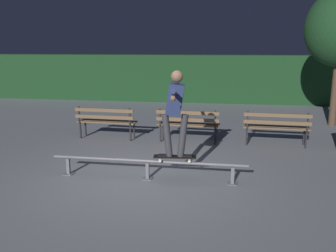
{
  "coord_description": "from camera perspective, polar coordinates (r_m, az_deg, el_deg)",
  "views": [
    {
      "loc": [
        1.41,
        -6.21,
        2.42
      ],
      "look_at": [
        0.26,
        0.83,
        0.85
      ],
      "focal_mm": 38.57,
      "sensor_mm": 36.0,
      "label": 1
    }
  ],
  "objects": [
    {
      "name": "ground_plane",
      "position": [
        6.82,
        -3.31,
        -8.41
      ],
      "size": [
        90.0,
        90.0,
        0.0
      ],
      "primitive_type": "plane",
      "color": "slate"
    },
    {
      "name": "hedge_backdrop",
      "position": [
        16.38,
        4.35,
        7.53
      ],
      "size": [
        24.0,
        1.2,
        2.07
      ],
      "primitive_type": "cube",
      "color": "#193D1E",
      "rests_on": "ground"
    },
    {
      "name": "grind_rail",
      "position": [
        6.75,
        -3.29,
        -6.03
      ],
      "size": [
        3.69,
        0.18,
        0.38
      ],
      "color": "slate",
      "rests_on": "ground"
    },
    {
      "name": "skateboard",
      "position": [
        6.61,
        1.1,
        -4.93
      ],
      "size": [
        0.79,
        0.27,
        0.09
      ],
      "color": "black",
      "rests_on": "grind_rail"
    },
    {
      "name": "skateboarder",
      "position": [
        6.39,
        1.16,
        3.1
      ],
      "size": [
        0.63,
        1.4,
        1.56
      ],
      "color": "black",
      "rests_on": "skateboard"
    },
    {
      "name": "park_bench_leftmost",
      "position": [
        9.72,
        -9.8,
        1.06
      ],
      "size": [
        1.62,
        0.48,
        0.88
      ],
      "color": "black",
      "rests_on": "ground"
    },
    {
      "name": "park_bench_left_center",
      "position": [
        9.25,
        3.17,
        0.64
      ],
      "size": [
        1.62,
        0.48,
        0.88
      ],
      "color": "black",
      "rests_on": "ground"
    },
    {
      "name": "park_bench_right_center",
      "position": [
        9.28,
        16.76,
        0.16
      ],
      "size": [
        1.62,
        0.48,
        0.88
      ],
      "color": "black",
      "rests_on": "ground"
    }
  ]
}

